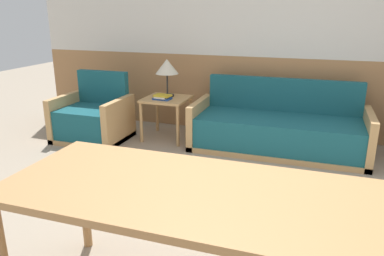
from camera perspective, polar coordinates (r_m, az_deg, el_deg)
The scene contains 8 objects.
ground_plane at distance 2.91m, azimuth 7.21°, elevation -16.63°, with size 16.00×16.00×0.00m, color gray.
wall_back at distance 5.03m, azimuth 14.18°, elevation 13.82°, with size 7.20×0.06×2.70m.
couch at distance 4.62m, azimuth 12.97°, elevation -0.31°, with size 2.05×0.83×0.82m.
armchair at distance 5.05m, azimuth -14.84°, elevation 1.26°, with size 0.88×0.73×0.86m.
side_table at distance 4.88m, azimuth -3.91°, elevation 3.62°, with size 0.56×0.56×0.55m.
table_lamp at distance 4.89m, azimuth -3.84°, elevation 9.17°, with size 0.30×0.30×0.49m.
book_stack at distance 4.77m, azimuth -4.54°, elevation 4.72°, with size 0.23×0.17×0.06m.
dining_table at distance 1.91m, azimuth 1.70°, elevation -11.36°, with size 2.07×0.85×0.77m.
Camera 1 is at (0.44, -2.37, 1.62)m, focal length 35.00 mm.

